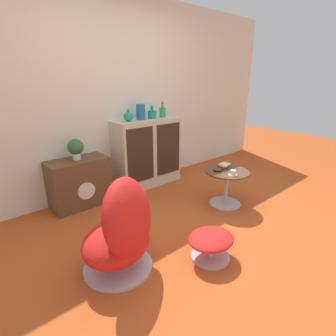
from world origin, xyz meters
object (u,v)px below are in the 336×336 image
vase_inner_right (152,114)px  potted_plant (76,148)px  book_stack (224,166)px  vase_rightmost (163,112)px  bowl (218,169)px  egg_chair (122,231)px  teacup (233,173)px  vase_leftmost (128,116)px  coffee_table (226,184)px  vase_inner_left (141,112)px  ottoman (211,241)px  sideboard (147,153)px  tv_console (80,183)px

vase_inner_right → potted_plant: size_ratio=0.70×
book_stack → vase_rightmost: bearing=94.2°
bowl → egg_chair: bearing=-170.1°
egg_chair → teacup: (1.55, 0.05, 0.11)m
vase_leftmost → teacup: vase_leftmost is taller
vase_inner_right → coffee_table: bearing=-79.4°
egg_chair → vase_inner_left: 1.98m
vase_rightmost → potted_plant: vase_rightmost is taller
egg_chair → book_stack: (1.68, 0.28, 0.11)m
teacup → book_stack: same height
ottoman → potted_plant: 1.91m
sideboard → bowl: (0.24, -1.12, -0.02)m
vase_inner_left → potted_plant: size_ratio=0.85×
vase_leftmost → book_stack: bearing=-58.5°
book_stack → vase_leftmost: bearing=121.5°
bowl → vase_inner_right: bearing=97.0°
tv_console → book_stack: (1.45, -1.11, 0.18)m
potted_plant → bowl: bearing=-40.6°
vase_rightmost → teacup: size_ratio=2.03×
egg_chair → vase_leftmost: 1.84m
potted_plant → teacup: size_ratio=2.31×
tv_console → vase_leftmost: bearing=0.5°
ottoman → coffee_table: coffee_table is taller
ottoman → teacup: bearing=26.2°
tv_console → vase_inner_right: bearing=0.3°
teacup → sideboard: bearing=101.0°
egg_chair → ottoman: bearing=-30.0°
tv_console → ottoman: 1.83m
bowl → teacup: bearing=-85.4°
egg_chair → vase_inner_right: 2.09m
ottoman → potted_plant: (-0.43, 1.77, 0.58)m
tv_console → bowl: (1.31, -1.12, 0.17)m
coffee_table → vase_rightmost: size_ratio=2.44×
vase_rightmost → bowl: (-0.06, -1.12, -0.59)m
vase_leftmost → teacup: bearing=-67.4°
potted_plant → bowl: 1.74m
tv_console → ottoman: (0.44, -1.77, -0.13)m
sideboard → book_stack: bearing=-71.0°
vase_inner_right → teacup: 1.46m
sideboard → tv_console: size_ratio=1.40×
coffee_table → vase_inner_left: vase_inner_left is taller
potted_plant → sideboard: bearing=0.1°
coffee_table → potted_plant: 1.90m
vase_inner_left → vase_inner_right: bearing=0.0°
tv_console → teacup: tv_console is taller
ottoman → book_stack: book_stack is taller
egg_chair → book_stack: size_ratio=5.80×
book_stack → bowl: (-0.14, -0.01, -0.01)m
egg_chair → ottoman: 0.80m
egg_chair → vase_leftmost: (1.00, 1.39, 0.68)m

